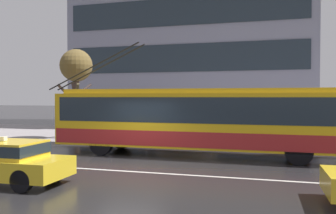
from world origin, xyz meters
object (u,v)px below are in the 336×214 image
object	(u,v)px
trolleybus	(196,119)
bus_shelter	(183,106)
pedestrian_at_shelter	(309,116)
pedestrian_approaching_curb	(211,114)
street_tree_bare	(76,68)

from	to	relation	value
trolleybus	bus_shelter	bearing A→B (deg)	112.86
pedestrian_at_shelter	pedestrian_approaching_curb	world-z (taller)	pedestrian_approaching_curb
bus_shelter	pedestrian_at_shelter	xyz separation A→B (m)	(6.27, -1.37, -0.39)
bus_shelter	pedestrian_approaching_curb	size ratio (longest dim) A/B	1.88
pedestrian_at_shelter	street_tree_bare	world-z (taller)	street_tree_bare
trolleybus	street_tree_bare	distance (m)	9.02
pedestrian_approaching_curb	street_tree_bare	size ratio (longest dim) A/B	0.38
bus_shelter	trolleybus	bearing A→B (deg)	-67.14
trolleybus	pedestrian_at_shelter	world-z (taller)	trolleybus
bus_shelter	street_tree_bare	world-z (taller)	street_tree_bare
bus_shelter	pedestrian_at_shelter	size ratio (longest dim) A/B	1.90
trolleybus	street_tree_bare	world-z (taller)	street_tree_bare
trolleybus	bus_shelter	size ratio (longest dim) A/B	3.60
bus_shelter	pedestrian_approaching_curb	world-z (taller)	bus_shelter
pedestrian_approaching_curb	street_tree_bare	bearing A→B (deg)	178.69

